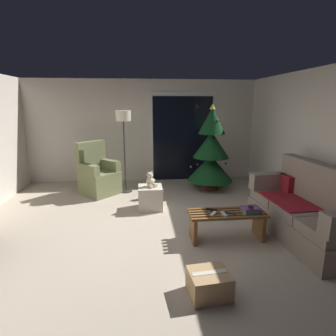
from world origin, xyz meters
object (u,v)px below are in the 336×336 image
(couch, at_px, (307,212))
(coffee_table, at_px, (227,221))
(teddy_bear_cream, at_px, (150,180))
(remote_graphite, at_px, (231,213))
(floor_lamp, at_px, (124,124))
(cell_phone, at_px, (251,207))
(book_stack, at_px, (251,210))
(remote_silver, at_px, (224,214))
(remote_white, at_px, (214,214))
(remote_black, at_px, (211,209))
(armchair, at_px, (98,175))
(cardboard_box_taped_mid_floor, at_px, (209,284))
(christmas_tree, at_px, (211,152))
(ottoman, at_px, (150,198))

(couch, bearing_deg, coffee_table, 176.81)
(coffee_table, distance_m, teddy_bear_cream, 1.68)
(remote_graphite, xyz_separation_m, floor_lamp, (-1.60, 2.42, 1.08))
(cell_phone, bearing_deg, book_stack, 90.22)
(remote_silver, distance_m, remote_white, 0.14)
(remote_black, relative_size, armchair, 0.14)
(cardboard_box_taped_mid_floor, bearing_deg, cell_phone, 51.35)
(floor_lamp, height_order, cardboard_box_taped_mid_floor, floor_lamp)
(couch, xyz_separation_m, remote_graphite, (-1.13, 0.01, 0.03))
(coffee_table, distance_m, remote_white, 0.27)
(christmas_tree, distance_m, floor_lamp, 2.02)
(coffee_table, xyz_separation_m, cell_phone, (0.32, -0.07, 0.23))
(remote_silver, bearing_deg, christmas_tree, 71.03)
(ottoman, bearing_deg, cardboard_box_taped_mid_floor, -78.16)
(remote_black, relative_size, christmas_tree, 0.08)
(couch, height_order, teddy_bear_cream, couch)
(armchair, bearing_deg, cardboard_box_taped_mid_floor, -64.97)
(coffee_table, xyz_separation_m, armchair, (-2.15, 2.30, 0.13))
(coffee_table, distance_m, ottoman, 1.67)
(armchair, xyz_separation_m, floor_lamp, (0.59, 0.06, 1.10))
(remote_white, distance_m, book_stack, 0.54)
(remote_white, distance_m, ottoman, 1.60)
(remote_black, height_order, floor_lamp, floor_lamp)
(remote_white, relative_size, ottoman, 0.35)
(couch, height_order, cardboard_box_taped_mid_floor, couch)
(remote_graphite, distance_m, armchair, 3.21)
(coffee_table, height_order, cardboard_box_taped_mid_floor, coffee_table)
(floor_lamp, bearing_deg, remote_white, -60.85)
(remote_graphite, bearing_deg, coffee_table, 63.21)
(remote_black, relative_size, remote_white, 1.00)
(book_stack, bearing_deg, ottoman, 135.62)
(cell_phone, distance_m, ottoman, 1.95)
(book_stack, relative_size, cell_phone, 1.72)
(armchair, bearing_deg, book_stack, -43.60)
(coffee_table, bearing_deg, cardboard_box_taped_mid_floor, -115.34)
(remote_silver, relative_size, armchair, 0.14)
(teddy_bear_cream, bearing_deg, armchair, 137.35)
(armchair, distance_m, teddy_bear_cream, 1.51)
(remote_black, xyz_separation_m, remote_silver, (0.13, -0.19, 0.00))
(remote_graphite, bearing_deg, armchair, 74.80)
(coffee_table, xyz_separation_m, remote_white, (-0.21, -0.06, 0.15))
(floor_lamp, bearing_deg, book_stack, -52.08)
(remote_silver, xyz_separation_m, christmas_tree, (0.43, 2.44, 0.43))
(remote_silver, bearing_deg, book_stack, -4.26)
(ottoman, bearing_deg, remote_silver, -54.65)
(coffee_table, height_order, floor_lamp, floor_lamp)
(remote_black, bearing_deg, couch, 109.26)
(book_stack, bearing_deg, cardboard_box_taped_mid_floor, -128.46)
(remote_graphite, bearing_deg, couch, -58.56)
(armchair, bearing_deg, floor_lamp, 6.23)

